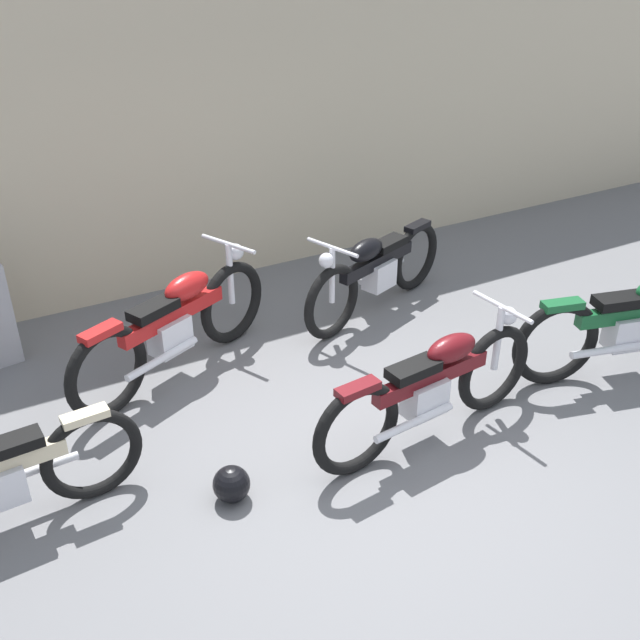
{
  "coord_description": "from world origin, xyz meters",
  "views": [
    {
      "loc": [
        -2.32,
        -3.39,
        3.52
      ],
      "look_at": [
        0.19,
        1.23,
        0.55
      ],
      "focal_mm": 41.4,
      "sensor_mm": 36.0,
      "label": 1
    }
  ],
  "objects_px": {
    "motorcycle_green": "(636,323)",
    "motorcycle_black": "(375,271)",
    "motorcycle_maroon": "(432,387)",
    "motorcycle_red": "(175,325)",
    "helmet": "(231,484)"
  },
  "relations": [
    {
      "from": "motorcycle_green",
      "to": "motorcycle_red",
      "type": "distance_m",
      "value": 3.84
    },
    {
      "from": "motorcycle_black",
      "to": "motorcycle_maroon",
      "type": "distance_m",
      "value": 2.0
    },
    {
      "from": "motorcycle_green",
      "to": "motorcycle_maroon",
      "type": "height_order",
      "value": "motorcycle_green"
    },
    {
      "from": "motorcycle_black",
      "to": "motorcycle_maroon",
      "type": "xyz_separation_m",
      "value": [
        -0.69,
        -1.87,
        0.01
      ]
    },
    {
      "from": "motorcycle_maroon",
      "to": "motorcycle_red",
      "type": "xyz_separation_m",
      "value": [
        -1.36,
        1.73,
        0.02
      ]
    },
    {
      "from": "helmet",
      "to": "motorcycle_green",
      "type": "bearing_deg",
      "value": -2.61
    },
    {
      "from": "motorcycle_green",
      "to": "motorcycle_black",
      "type": "bearing_deg",
      "value": 138.61
    },
    {
      "from": "helmet",
      "to": "motorcycle_maroon",
      "type": "relative_size",
      "value": 0.12
    },
    {
      "from": "motorcycle_green",
      "to": "motorcycle_maroon",
      "type": "bearing_deg",
      "value": -168.05
    },
    {
      "from": "motorcycle_black",
      "to": "motorcycle_green",
      "type": "bearing_deg",
      "value": 104.12
    },
    {
      "from": "motorcycle_maroon",
      "to": "motorcycle_red",
      "type": "distance_m",
      "value": 2.21
    },
    {
      "from": "motorcycle_green",
      "to": "motorcycle_black",
      "type": "height_order",
      "value": "motorcycle_green"
    },
    {
      "from": "motorcycle_green",
      "to": "motorcycle_red",
      "type": "xyz_separation_m",
      "value": [
        -3.39,
        1.82,
        -0.0
      ]
    },
    {
      "from": "motorcycle_green",
      "to": "motorcycle_black",
      "type": "relative_size",
      "value": 1.1
    },
    {
      "from": "motorcycle_black",
      "to": "motorcycle_maroon",
      "type": "relative_size",
      "value": 0.94
    }
  ]
}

